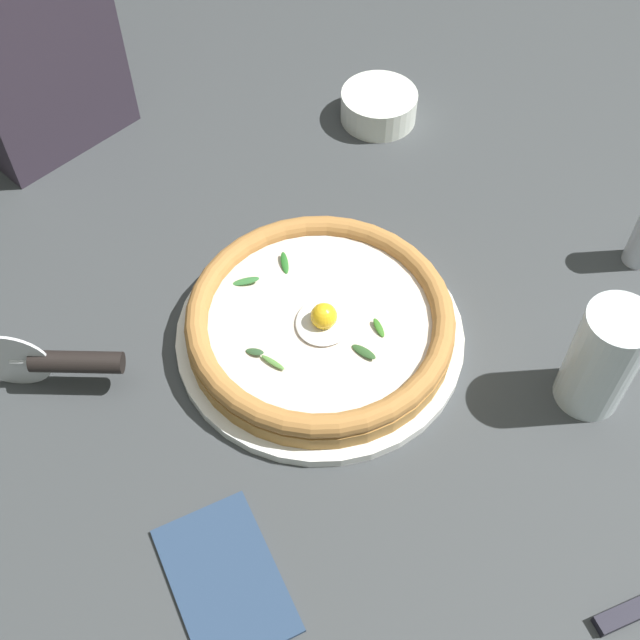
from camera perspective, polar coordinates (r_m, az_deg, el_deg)
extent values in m
cube|color=#393D3F|center=(0.86, -3.11, -3.34)|extent=(2.40, 2.40, 0.03)
cylinder|color=white|center=(0.85, 0.00, -1.04)|extent=(0.30, 0.30, 0.01)
cylinder|color=#B37D3B|center=(0.84, 0.00, -0.43)|extent=(0.28, 0.28, 0.02)
torus|color=#B5793D|center=(0.83, 0.00, 0.20)|extent=(0.28, 0.28, 0.02)
cylinder|color=beige|center=(0.83, 0.00, 0.04)|extent=(0.24, 0.24, 0.00)
ellipsoid|color=white|center=(0.82, 0.35, -0.04)|extent=(0.07, 0.06, 0.01)
sphere|color=yellow|center=(0.81, 0.28, 0.28)|extent=(0.03, 0.03, 0.03)
ellipsoid|color=#316C1D|center=(0.82, 4.19, -0.55)|extent=(0.02, 0.02, 0.01)
ellipsoid|color=#53883D|center=(0.80, -3.36, -3.02)|extent=(0.01, 0.03, 0.00)
ellipsoid|color=#335A34|center=(0.80, -4.65, -2.25)|extent=(0.01, 0.02, 0.01)
ellipsoid|color=#236621|center=(0.87, -2.52, 4.06)|extent=(0.03, 0.02, 0.01)
ellipsoid|color=#345E2D|center=(0.80, 3.12, -2.26)|extent=(0.02, 0.03, 0.01)
ellipsoid|color=#3B823F|center=(0.86, -5.29, 2.75)|extent=(0.02, 0.03, 0.01)
cylinder|color=white|center=(1.09, 4.18, 14.87)|extent=(0.10, 0.10, 0.04)
cylinder|color=silver|center=(0.85, -21.08, -2.70)|extent=(0.04, 0.07, 0.08)
cylinder|color=silver|center=(0.85, -20.45, -2.73)|extent=(0.02, 0.02, 0.01)
cylinder|color=black|center=(0.83, -16.85, -2.86)|extent=(0.06, 0.09, 0.02)
cube|color=black|center=(0.77, 21.49, -18.54)|extent=(0.07, 0.06, 0.01)
cylinder|color=silver|center=(0.81, 19.41, -2.61)|extent=(0.07, 0.07, 0.13)
cylinder|color=#B92B37|center=(0.85, 18.54, -4.42)|extent=(0.06, 0.06, 0.03)
cube|color=navy|center=(0.74, -6.74, -17.74)|extent=(0.16, 0.17, 0.01)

